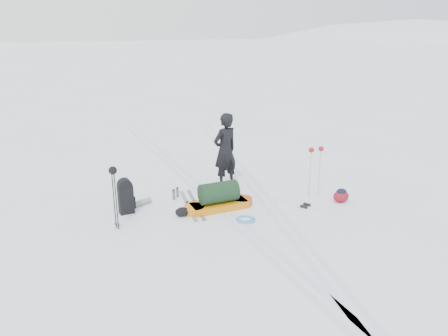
{
  "coord_description": "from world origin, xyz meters",
  "views": [
    {
      "loc": [
        -3.19,
        -8.47,
        4.07
      ],
      "look_at": [
        0.09,
        0.28,
        0.95
      ],
      "focal_mm": 35.0,
      "sensor_mm": 36.0,
      "label": 1
    }
  ],
  "objects": [
    {
      "name": "ground",
      "position": [
        0.0,
        0.0,
        0.0
      ],
      "size": [
        200.0,
        200.0,
        0.0
      ],
      "primitive_type": "plane",
      "color": "white",
      "rests_on": "ground"
    },
    {
      "name": "small_daypack",
      "position": [
        2.8,
        -0.43,
        0.16
      ],
      "size": [
        0.49,
        0.45,
        0.34
      ],
      "rotation": [
        0.0,
        0.0,
        -0.52
      ],
      "color": "maroon",
      "rests_on": "ground"
    },
    {
      "name": "touring_skis_grey",
      "position": [
        -0.58,
        0.64,
        0.02
      ],
      "size": [
        0.45,
        1.88,
        0.07
      ],
      "rotation": [
        0.0,
        0.0,
        1.48
      ],
      "color": "gray",
      "rests_on": "ground"
    },
    {
      "name": "touring_skis_white",
      "position": [
        1.85,
        -0.41,
        0.01
      ],
      "size": [
        1.18,
        1.55,
        0.06
      ],
      "rotation": [
        0.0,
        0.0,
        -0.97
      ],
      "color": "silver",
      "rests_on": "ground"
    },
    {
      "name": "ski_tracks",
      "position": [
        0.61,
        0.88,
        0.0
      ],
      "size": [
        3.38,
        17.97,
        0.01
      ],
      "color": "silver",
      "rests_on": "ground"
    },
    {
      "name": "snow_hill_backdrop",
      "position": [
        62.69,
        84.02,
        -69.02
      ],
      "size": [
        359.5,
        192.0,
        162.45
      ],
      "color": "white",
      "rests_on": "ground"
    },
    {
      "name": "expedition_rucksack",
      "position": [
        -2.03,
        0.77,
        0.37
      ],
      "size": [
        0.81,
        0.6,
        0.81
      ],
      "rotation": [
        0.0,
        0.0,
        0.1
      ],
      "color": "black",
      "rests_on": "ground"
    },
    {
      "name": "pulk_sled",
      "position": [
        -0.06,
        0.22,
        0.25
      ],
      "size": [
        1.7,
        0.62,
        0.64
      ],
      "rotation": [
        0.0,
        0.0,
        0.06
      ],
      "color": "orange",
      "rests_on": "ground"
    },
    {
      "name": "skier",
      "position": [
        0.57,
        1.49,
        0.98
      ],
      "size": [
        0.83,
        0.69,
        1.95
      ],
      "primitive_type": "imported",
      "rotation": [
        0.0,
        0.0,
        3.5
      ],
      "color": "black",
      "rests_on": "ground"
    },
    {
      "name": "stuff_sack",
      "position": [
        -0.95,
        0.13,
        0.1
      ],
      "size": [
        0.33,
        0.25,
        0.2
      ],
      "rotation": [
        0.0,
        0.0,
        0.04
      ],
      "color": "black",
      "rests_on": "ground"
    },
    {
      "name": "ski_poles_silver",
      "position": [
        2.37,
        0.11,
        1.06
      ],
      "size": [
        0.4,
        0.14,
        1.27
      ],
      "rotation": [
        0.0,
        0.0,
        0.21
      ],
      "color": "#B3B5BA",
      "rests_on": "ground"
    },
    {
      "name": "thermos_pair",
      "position": [
        -0.83,
        1.18,
        0.12
      ],
      "size": [
        0.2,
        0.22,
        0.26
      ],
      "rotation": [
        0.0,
        0.0,
        0.07
      ],
      "color": "slate",
      "rests_on": "ground"
    },
    {
      "name": "rope_coil",
      "position": [
        0.27,
        -0.57,
        0.03
      ],
      "size": [
        0.54,
        0.54,
        0.05
      ],
      "rotation": [
        0.0,
        0.0,
        0.33
      ],
      "color": "#5995D9",
      "rests_on": "ground"
    },
    {
      "name": "ski_poles_black",
      "position": [
        -2.38,
        -0.0,
        1.11
      ],
      "size": [
        0.17,
        0.18,
        1.36
      ],
      "rotation": [
        0.0,
        0.0,
        -0.19
      ],
      "color": "black",
      "rests_on": "ground"
    }
  ]
}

